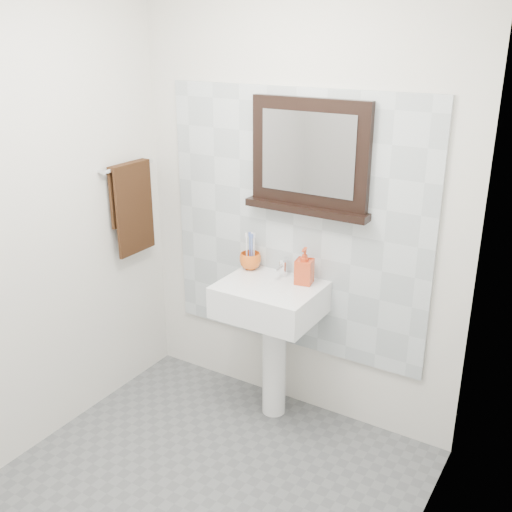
{
  "coord_description": "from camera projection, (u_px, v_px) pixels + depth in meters",
  "views": [
    {
      "loc": [
        1.49,
        -1.76,
        2.18
      ],
      "look_at": [
        0.08,
        0.55,
        1.15
      ],
      "focal_mm": 42.0,
      "sensor_mm": 36.0,
      "label": 1
    }
  ],
  "objects": [
    {
      "name": "floor",
      "position": [
        183.0,
        508.0,
        2.9
      ],
      "size": [
        2.0,
        2.2,
        0.01
      ],
      "primitive_type": "cube",
      "color": "slate",
      "rests_on": "ground"
    },
    {
      "name": "back_wall",
      "position": [
        296.0,
        207.0,
        3.34
      ],
      "size": [
        2.0,
        0.01,
        2.5
      ],
      "primitive_type": "cube",
      "color": "silver",
      "rests_on": "ground"
    },
    {
      "name": "left_wall",
      "position": [
        12.0,
        230.0,
        2.95
      ],
      "size": [
        0.01,
        2.2,
        2.5
      ],
      "primitive_type": "cube",
      "color": "silver",
      "rests_on": "ground"
    },
    {
      "name": "right_wall",
      "position": [
        407.0,
        330.0,
        1.97
      ],
      "size": [
        0.01,
        2.2,
        2.5
      ],
      "primitive_type": "cube",
      "color": "silver",
      "rests_on": "ground"
    },
    {
      "name": "splashback",
      "position": [
        294.0,
        225.0,
        3.36
      ],
      "size": [
        1.6,
        0.02,
        1.5
      ],
      "primitive_type": "cube",
      "color": "silver",
      "rests_on": "back_wall"
    },
    {
      "name": "pedestal_sink",
      "position": [
        271.0,
        314.0,
        3.37
      ],
      "size": [
        0.55,
        0.44,
        0.96
      ],
      "color": "white",
      "rests_on": "ground"
    },
    {
      "name": "toothbrush_cup",
      "position": [
        250.0,
        261.0,
        3.5
      ],
      "size": [
        0.14,
        0.14,
        0.1
      ],
      "primitive_type": "imported",
      "rotation": [
        0.0,
        0.0,
        0.17
      ],
      "color": "#D95C19",
      "rests_on": "pedestal_sink"
    },
    {
      "name": "toothbrushes",
      "position": [
        251.0,
        249.0,
        3.48
      ],
      "size": [
        0.05,
        0.04,
        0.21
      ],
      "color": "white",
      "rests_on": "toothbrush_cup"
    },
    {
      "name": "soap_dispenser",
      "position": [
        304.0,
        266.0,
        3.28
      ],
      "size": [
        0.11,
        0.11,
        0.21
      ],
      "primitive_type": "imported",
      "rotation": [
        0.0,
        0.0,
        0.19
      ],
      "color": "red",
      "rests_on": "pedestal_sink"
    },
    {
      "name": "framed_mirror",
      "position": [
        310.0,
        159.0,
        3.16
      ],
      "size": [
        0.71,
        0.11,
        0.61
      ],
      "color": "black",
      "rests_on": "back_wall"
    },
    {
      "name": "towel_bar",
      "position": [
        128.0,
        166.0,
        3.5
      ],
      "size": [
        0.07,
        0.4,
        0.03
      ],
      "color": "silver",
      "rests_on": "left_wall"
    },
    {
      "name": "hand_towel",
      "position": [
        132.0,
        201.0,
        3.57
      ],
      "size": [
        0.06,
        0.3,
        0.55
      ],
      "color": "black",
      "rests_on": "towel_bar"
    }
  ]
}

